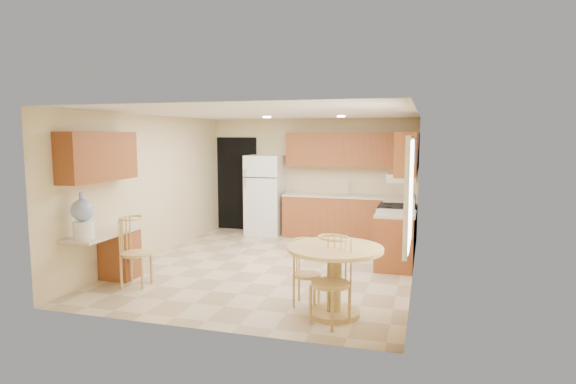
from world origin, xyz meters
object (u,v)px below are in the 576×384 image
(refrigerator, at_px, (265,195))
(chair_table_a, at_px, (305,268))
(stove, at_px, (396,230))
(chair_table_b, at_px, (329,275))
(chair_desk, at_px, (132,246))
(dining_table, at_px, (335,271))
(water_crock, at_px, (83,218))

(refrigerator, distance_m, chair_table_a, 4.60)
(stove, bearing_deg, chair_table_b, -98.59)
(refrigerator, xyz_separation_m, chair_desk, (-0.60, -4.07, -0.26))
(refrigerator, height_order, dining_table, refrigerator)
(chair_table_b, distance_m, chair_desk, 3.02)
(refrigerator, relative_size, dining_table, 1.51)
(water_crock, bearing_deg, refrigerator, 76.82)
(chair_table_b, bearing_deg, chair_desk, 16.16)
(chair_table_a, distance_m, water_crock, 3.06)
(dining_table, bearing_deg, stove, 80.41)
(refrigerator, distance_m, stove, 3.15)
(chair_desk, xyz_separation_m, water_crock, (-0.45, -0.41, 0.45))
(refrigerator, height_order, chair_desk, refrigerator)
(chair_table_a, relative_size, chair_table_b, 0.84)
(chair_table_a, bearing_deg, chair_table_b, 36.43)
(refrigerator, bearing_deg, dining_table, -61.49)
(chair_desk, height_order, water_crock, water_crock)
(chair_table_b, height_order, chair_desk, chair_table_b)
(stove, bearing_deg, dining_table, -99.59)
(stove, height_order, chair_table_a, stove)
(chair_desk, relative_size, water_crock, 1.59)
(dining_table, xyz_separation_m, water_crock, (-3.40, -0.16, 0.50))
(dining_table, relative_size, water_crock, 1.84)
(stove, height_order, dining_table, stove)
(chair_table_a, xyz_separation_m, water_crock, (-2.99, -0.33, 0.54))
(chair_table_b, bearing_deg, water_crock, 24.57)
(dining_table, height_order, water_crock, water_crock)
(chair_table_b, bearing_deg, refrigerator, -35.28)
(dining_table, bearing_deg, refrigerator, 118.51)
(chair_table_a, bearing_deg, dining_table, 66.69)
(chair_table_a, bearing_deg, refrigerator, -155.67)
(refrigerator, bearing_deg, water_crock, -103.18)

